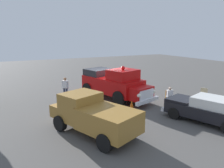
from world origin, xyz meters
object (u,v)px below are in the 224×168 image
at_px(lawn_chair_near_truck, 169,97).
at_px(vintage_fire_truck, 114,83).
at_px(spectator_seated, 170,96).
at_px(traffic_cone, 132,105).
at_px(spectator_standing, 65,87).
at_px(classic_hot_rod, 205,109).
at_px(parked_pickup, 93,114).
at_px(lawn_chair_by_car, 203,94).

bearing_deg(lawn_chair_near_truck, vintage_fire_truck, -140.27).
distance_m(spectator_seated, traffic_cone, 2.88).
distance_m(spectator_seated, spectator_standing, 7.65).
bearing_deg(classic_hot_rod, parked_pickup, -103.26).
height_order(vintage_fire_truck, lawn_chair_by_car, vintage_fire_truck).
bearing_deg(spectator_seated, traffic_cone, -99.34).
height_order(spectator_standing, traffic_cone, spectator_standing).
relative_size(lawn_chair_near_truck, spectator_seated, 0.79).
bearing_deg(traffic_cone, vintage_fire_truck, 175.59).
height_order(lawn_chair_by_car, spectator_standing, spectator_standing).
bearing_deg(lawn_chair_by_car, vintage_fire_truck, -125.63).
distance_m(parked_pickup, lawn_chair_by_car, 9.14).
bearing_deg(parked_pickup, traffic_cone, 120.66).
height_order(vintage_fire_truck, classic_hot_rod, vintage_fire_truck).
height_order(classic_hot_rod, spectator_standing, spectator_standing).
relative_size(spectator_seated, traffic_cone, 2.03).
distance_m(lawn_chair_near_truck, lawn_chair_by_car, 2.70).
height_order(lawn_chair_near_truck, lawn_chair_by_car, same).
bearing_deg(parked_pickup, spectator_seated, 104.47).
bearing_deg(parked_pickup, lawn_chair_near_truck, 105.42).
relative_size(lawn_chair_by_car, traffic_cone, 1.61).
bearing_deg(lawn_chair_by_car, traffic_cone, -99.72).
relative_size(parked_pickup, spectator_seated, 3.97).
distance_m(lawn_chair_near_truck, spectator_seated, 0.17).
bearing_deg(classic_hot_rod, lawn_chair_by_car, 131.61).
bearing_deg(lawn_chair_by_car, lawn_chair_near_truck, -102.89).
distance_m(parked_pickup, spectator_seated, 6.59).
height_order(lawn_chair_near_truck, traffic_cone, lawn_chair_near_truck).
bearing_deg(spectator_standing, parked_pickup, -3.81).
bearing_deg(classic_hot_rod, lawn_chair_near_truck, 174.62).
height_order(lawn_chair_by_car, spectator_seated, spectator_seated).
height_order(classic_hot_rod, parked_pickup, parked_pickup).
relative_size(classic_hot_rod, lawn_chair_by_car, 4.63).
height_order(vintage_fire_truck, parked_pickup, vintage_fire_truck).
bearing_deg(traffic_cone, lawn_chair_by_car, 80.28).
height_order(lawn_chair_near_truck, spectator_seated, spectator_seated).
bearing_deg(classic_hot_rod, spectator_standing, -144.21).
bearing_deg(vintage_fire_truck, parked_pickup, -37.36).
height_order(classic_hot_rod, traffic_cone, classic_hot_rod).
xyz_separation_m(spectator_standing, traffic_cone, (4.34, 3.13, -0.66)).
xyz_separation_m(lawn_chair_near_truck, spectator_seated, (0.12, -0.04, 0.11)).
xyz_separation_m(vintage_fire_truck, spectator_standing, (-1.50, -3.35, -0.23)).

